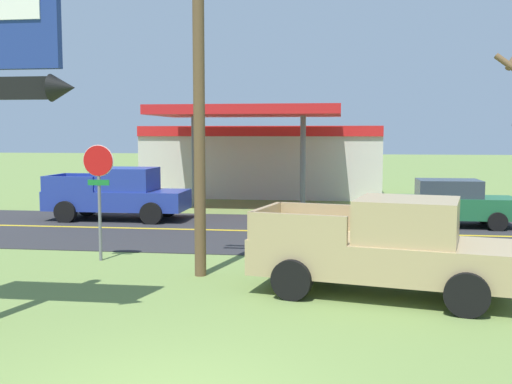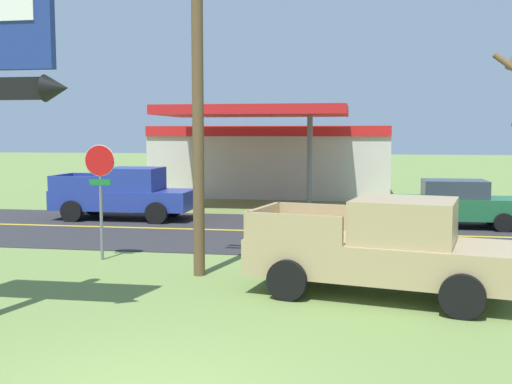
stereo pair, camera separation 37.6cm
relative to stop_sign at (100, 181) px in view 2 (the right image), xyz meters
The scene contains 8 objects.
road_asphalt 6.80m from the stop_sign, 52.06° to the left, with size 140.00×8.00×0.02m, color #2B2B2D.
road_centre_line 6.79m from the stop_sign, 52.06° to the left, with size 126.00×0.20×0.01m, color gold.
stop_sign is the anchor object (origin of this frame).
utility_pole 4.04m from the stop_sign, 23.43° to the right, with size 2.00×0.26×8.48m.
gas_station 17.44m from the stop_sign, 83.29° to the left, with size 12.00×11.50×4.40m.
pickup_tan_parked_on_lawn 7.45m from the stop_sign, 18.95° to the right, with size 5.50×3.05×1.96m.
pickup_blue_on_road 7.51m from the stop_sign, 106.77° to the left, with size 5.20×2.24×1.96m.
car_green_near_lane 12.23m from the stop_sign, 35.78° to the left, with size 4.20×2.00×1.64m.
Camera 2 is at (2.40, -6.66, 3.23)m, focal length 42.72 mm.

